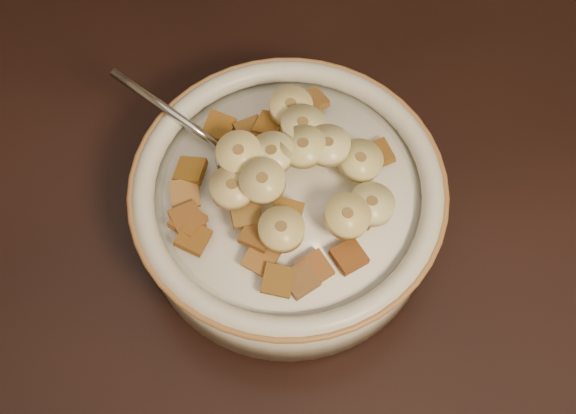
# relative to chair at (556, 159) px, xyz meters

# --- Properties ---
(chair) EXTENTS (0.43, 0.43, 0.87)m
(chair) POSITION_rel_chair_xyz_m (0.00, 0.00, 0.00)
(chair) COLOR black
(chair) RESTS_ON floor
(cereal_bowl) EXTENTS (0.21, 0.21, 0.05)m
(cereal_bowl) POSITION_rel_chair_xyz_m (-0.27, -0.31, 0.34)
(cereal_bowl) COLOR silver
(cereal_bowl) RESTS_ON table
(milk) EXTENTS (0.18, 0.18, 0.00)m
(milk) POSITION_rel_chair_xyz_m (-0.27, -0.31, 0.37)
(milk) COLOR white
(milk) RESTS_ON cereal_bowl
(spoon) EXTENTS (0.06, 0.05, 0.01)m
(spoon) POSITION_rel_chair_xyz_m (-0.30, -0.30, 0.37)
(spoon) COLOR #ABB1BB
(spoon) RESTS_ON cereal_bowl
(cereal_square_0) EXTENTS (0.03, 0.03, 0.01)m
(cereal_square_0) POSITION_rel_chair_xyz_m (-0.25, -0.38, 0.37)
(cereal_square_0) COLOR olive
(cereal_square_0) RESTS_ON milk
(cereal_square_1) EXTENTS (0.02, 0.02, 0.01)m
(cereal_square_1) POSITION_rel_chair_xyz_m (-0.29, -0.27, 0.38)
(cereal_square_1) COLOR #905A1D
(cereal_square_1) RESTS_ON milk
(cereal_square_2) EXTENTS (0.03, 0.03, 0.01)m
(cereal_square_2) POSITION_rel_chair_xyz_m (-0.29, -0.34, 0.38)
(cereal_square_2) COLOR brown
(cereal_square_2) RESTS_ON milk
(cereal_square_3) EXTENTS (0.02, 0.02, 0.01)m
(cereal_square_3) POSITION_rel_chair_xyz_m (-0.31, -0.31, 0.38)
(cereal_square_3) COLOR #996A1A
(cereal_square_3) RESTS_ON milk
(cereal_square_4) EXTENTS (0.02, 0.02, 0.01)m
(cereal_square_4) POSITION_rel_chair_xyz_m (-0.34, -0.32, 0.38)
(cereal_square_4) COLOR brown
(cereal_square_4) RESTS_ON milk
(cereal_square_5) EXTENTS (0.03, 0.03, 0.01)m
(cereal_square_5) POSITION_rel_chair_xyz_m (-0.22, -0.27, 0.37)
(cereal_square_5) COLOR brown
(cereal_square_5) RESTS_ON milk
(cereal_square_6) EXTENTS (0.02, 0.03, 0.01)m
(cereal_square_6) POSITION_rel_chair_xyz_m (-0.28, -0.37, 0.38)
(cereal_square_6) COLOR brown
(cereal_square_6) RESTS_ON milk
(cereal_square_7) EXTENTS (0.02, 0.02, 0.01)m
(cereal_square_7) POSITION_rel_chair_xyz_m (-0.28, -0.36, 0.38)
(cereal_square_7) COLOR brown
(cereal_square_7) RESTS_ON milk
(cereal_square_8) EXTENTS (0.03, 0.03, 0.01)m
(cereal_square_8) POSITION_rel_chair_xyz_m (-0.34, -0.33, 0.37)
(cereal_square_8) COLOR olive
(cereal_square_8) RESTS_ON milk
(cereal_square_9) EXTENTS (0.03, 0.03, 0.01)m
(cereal_square_9) POSITION_rel_chair_xyz_m (-0.31, -0.27, 0.38)
(cereal_square_9) COLOR brown
(cereal_square_9) RESTS_ON milk
(cereal_square_10) EXTENTS (0.03, 0.03, 0.01)m
(cereal_square_10) POSITION_rel_chair_xyz_m (-0.24, -0.37, 0.37)
(cereal_square_10) COLOR #9A5622
(cereal_square_10) RESTS_ON milk
(cereal_square_11) EXTENTS (0.02, 0.02, 0.01)m
(cereal_square_11) POSITION_rel_chair_xyz_m (-0.27, -0.34, 0.39)
(cereal_square_11) COLOR brown
(cereal_square_11) RESTS_ON milk
(cereal_square_12) EXTENTS (0.03, 0.03, 0.01)m
(cereal_square_12) POSITION_rel_chair_xyz_m (-0.27, -0.24, 0.38)
(cereal_square_12) COLOR olive
(cereal_square_12) RESTS_ON milk
(cereal_square_13) EXTENTS (0.02, 0.02, 0.01)m
(cereal_square_13) POSITION_rel_chair_xyz_m (-0.26, -0.38, 0.38)
(cereal_square_13) COLOR brown
(cereal_square_13) RESTS_ON milk
(cereal_square_14) EXTENTS (0.02, 0.02, 0.01)m
(cereal_square_14) POSITION_rel_chair_xyz_m (-0.22, -0.33, 0.38)
(cereal_square_14) COLOR olive
(cereal_square_14) RESTS_ON milk
(cereal_square_15) EXTENTS (0.03, 0.03, 0.01)m
(cereal_square_15) POSITION_rel_chair_xyz_m (-0.29, -0.27, 0.38)
(cereal_square_15) COLOR brown
(cereal_square_15) RESTS_ON milk
(cereal_square_16) EXTENTS (0.02, 0.02, 0.01)m
(cereal_square_16) POSITION_rel_chair_xyz_m (-0.32, -0.37, 0.38)
(cereal_square_16) COLOR brown
(cereal_square_16) RESTS_ON milk
(cereal_square_17) EXTENTS (0.02, 0.02, 0.01)m
(cereal_square_17) POSITION_rel_chair_xyz_m (-0.22, -0.32, 0.38)
(cereal_square_17) COLOR olive
(cereal_square_17) RESTS_ON milk
(cereal_square_18) EXTENTS (0.03, 0.03, 0.01)m
(cereal_square_18) POSITION_rel_chair_xyz_m (-0.22, -0.35, 0.37)
(cereal_square_18) COLOR brown
(cereal_square_18) RESTS_ON milk
(cereal_square_19) EXTENTS (0.03, 0.03, 0.01)m
(cereal_square_19) POSITION_rel_chair_xyz_m (-0.33, -0.35, 0.38)
(cereal_square_19) COLOR brown
(cereal_square_19) RESTS_ON milk
(cereal_square_20) EXTENTS (0.02, 0.02, 0.01)m
(cereal_square_20) POSITION_rel_chair_xyz_m (-0.33, -0.28, 0.37)
(cereal_square_20) COLOR brown
(cereal_square_20) RESTS_ON milk
(cereal_square_21) EXTENTS (0.03, 0.03, 0.01)m
(cereal_square_21) POSITION_rel_chair_xyz_m (-0.33, -0.35, 0.38)
(cereal_square_21) COLOR brown
(cereal_square_21) RESTS_ON milk
(banana_slice_0) EXTENTS (0.04, 0.04, 0.01)m
(banana_slice_0) POSITION_rel_chair_xyz_m (-0.21, -0.32, 0.39)
(banana_slice_0) COLOR beige
(banana_slice_0) RESTS_ON milk
(banana_slice_1) EXTENTS (0.04, 0.04, 0.01)m
(banana_slice_1) POSITION_rel_chair_xyz_m (-0.30, -0.33, 0.39)
(banana_slice_1) COLOR #F5D68D
(banana_slice_1) RESTS_ON milk
(banana_slice_2) EXTENTS (0.03, 0.03, 0.01)m
(banana_slice_2) POSITION_rel_chair_xyz_m (-0.25, -0.29, 0.40)
(banana_slice_2) COLOR #FCDC9A
(banana_slice_2) RESTS_ON milk
(banana_slice_3) EXTENTS (0.04, 0.04, 0.01)m
(banana_slice_3) POSITION_rel_chair_xyz_m (-0.29, -0.30, 0.40)
(banana_slice_3) COLOR #FFEDA8
(banana_slice_3) RESTS_ON milk
(banana_slice_4) EXTENTS (0.04, 0.04, 0.01)m
(banana_slice_4) POSITION_rel_chair_xyz_m (-0.23, -0.33, 0.39)
(banana_slice_4) COLOR #FDEB86
(banana_slice_4) RESTS_ON milk
(banana_slice_5) EXTENTS (0.03, 0.03, 0.01)m
(banana_slice_5) POSITION_rel_chair_xyz_m (-0.31, -0.31, 0.40)
(banana_slice_5) COLOR #FBE98B
(banana_slice_5) RESTS_ON milk
(banana_slice_6) EXTENTS (0.04, 0.04, 0.02)m
(banana_slice_6) POSITION_rel_chair_xyz_m (-0.23, -0.29, 0.39)
(banana_slice_6) COLOR #C7B585
(banana_slice_6) RESTS_ON milk
(banana_slice_7) EXTENTS (0.04, 0.04, 0.01)m
(banana_slice_7) POSITION_rel_chair_xyz_m (-0.27, -0.29, 0.40)
(banana_slice_7) COLOR #F1E6A0
(banana_slice_7) RESTS_ON milk
(banana_slice_8) EXTENTS (0.04, 0.04, 0.01)m
(banana_slice_8) POSITION_rel_chair_xyz_m (-0.28, -0.26, 0.39)
(banana_slice_8) COLOR #F7E196
(banana_slice_8) RESTS_ON milk
(banana_slice_9) EXTENTS (0.04, 0.04, 0.01)m
(banana_slice_9) POSITION_rel_chair_xyz_m (-0.27, -0.35, 0.39)
(banana_slice_9) COLOR tan
(banana_slice_9) RESTS_ON milk
(banana_slice_10) EXTENTS (0.04, 0.04, 0.02)m
(banana_slice_10) POSITION_rel_chair_xyz_m (-0.29, -0.33, 0.40)
(banana_slice_10) COLOR #D0BF73
(banana_slice_10) RESTS_ON milk
(banana_slice_11) EXTENTS (0.04, 0.04, 0.01)m
(banana_slice_11) POSITION_rel_chair_xyz_m (-0.27, -0.27, 0.40)
(banana_slice_11) COLOR #DDD089
(banana_slice_11) RESTS_ON milk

